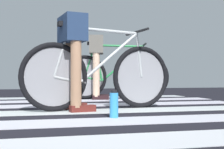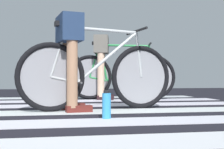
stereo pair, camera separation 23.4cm
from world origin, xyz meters
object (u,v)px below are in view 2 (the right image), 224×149
(cyclist_2_of_2, at_px, (102,58))
(water_bottle, at_px, (107,105))
(bicycle_1_of_2, at_px, (98,74))
(bicycle_2_of_2, at_px, (121,75))
(cyclist_1_of_2, at_px, (70,49))

(cyclist_2_of_2, xyz_separation_m, water_bottle, (-0.29, -2.34, -0.55))
(bicycle_1_of_2, bearing_deg, water_bottle, -101.74)
(bicycle_2_of_2, height_order, water_bottle, bicycle_2_of_2)
(cyclist_1_of_2, distance_m, cyclist_2_of_2, 1.78)
(cyclist_2_of_2, distance_m, water_bottle, 2.42)
(water_bottle, bearing_deg, bicycle_2_of_2, 75.27)
(cyclist_1_of_2, distance_m, water_bottle, 0.89)
(cyclist_2_of_2, bearing_deg, bicycle_2_of_2, 0.00)
(bicycle_2_of_2, xyz_separation_m, water_bottle, (-0.60, -2.28, -0.27))
(cyclist_2_of_2, height_order, water_bottle, cyclist_2_of_2)
(bicycle_2_of_2, bearing_deg, cyclist_2_of_2, -180.00)
(cyclist_1_of_2, distance_m, bicycle_2_of_2, 1.86)
(cyclist_1_of_2, bearing_deg, bicycle_1_of_2, 0.00)
(bicycle_1_of_2, xyz_separation_m, water_bottle, (-0.02, -0.71, -0.27))
(cyclist_1_of_2, relative_size, cyclist_2_of_2, 0.98)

